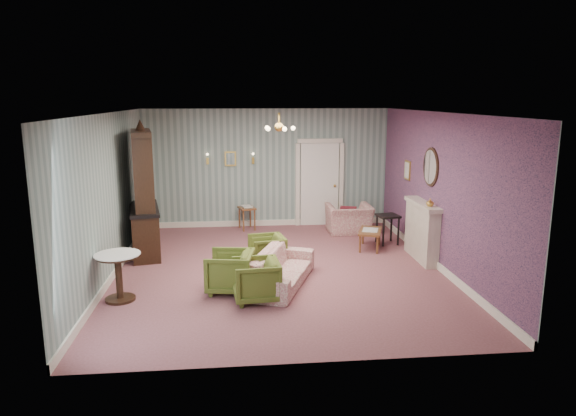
{
  "coord_description": "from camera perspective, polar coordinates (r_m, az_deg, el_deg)",
  "views": [
    {
      "loc": [
        -0.78,
        -9.25,
        3.17
      ],
      "look_at": [
        0.2,
        0.4,
        1.1
      ],
      "focal_mm": 32.51,
      "sensor_mm": 36.0,
      "label": 1
    }
  ],
  "objects": [
    {
      "name": "wall_front",
      "position": [
        6.06,
        1.84,
        -4.47
      ],
      "size": [
        6.0,
        0.0,
        6.0
      ],
      "primitive_type": "plane",
      "rotation": [
        -1.57,
        0.0,
        0.0
      ],
      "color": "slate",
      "rests_on": "ground"
    },
    {
      "name": "burgundy_cushion",
      "position": [
        12.27,
        6.62,
        -0.7
      ],
      "size": [
        0.41,
        0.28,
        0.39
      ],
      "primitive_type": "cube",
      "rotation": [
        0.17,
        0.0,
        -0.35
      ],
      "color": "maroon",
      "rests_on": "wingback_chair"
    },
    {
      "name": "wingback_chair",
      "position": [
        12.43,
        6.69,
        -0.68
      ],
      "size": [
        1.03,
        0.67,
        0.9
      ],
      "primitive_type": "imported",
      "rotation": [
        0.0,
        0.0,
        3.14
      ],
      "color": "#973D4B",
      "rests_on": "floor"
    },
    {
      "name": "sconce_right",
      "position": [
        12.79,
        -3.84,
        5.41
      ],
      "size": [
        0.16,
        0.12,
        0.3
      ],
      "primitive_type": null,
      "color": "gold",
      "rests_on": "wall_back"
    },
    {
      "name": "olive_chair_b",
      "position": [
        8.72,
        -6.38,
        -6.71
      ],
      "size": [
        0.8,
        0.83,
        0.75
      ],
      "primitive_type": "imported",
      "rotation": [
        0.0,
        0.0,
        -1.74
      ],
      "color": "#546122",
      "rests_on": "floor"
    },
    {
      "name": "coffee_table",
      "position": [
        11.25,
        8.95,
        -3.39
      ],
      "size": [
        0.68,
        0.91,
        0.41
      ],
      "primitive_type": null,
      "rotation": [
        0.0,
        0.0,
        -0.33
      ],
      "color": "brown",
      "rests_on": "floor"
    },
    {
      "name": "floor",
      "position": [
        9.81,
        -0.93,
        -6.81
      ],
      "size": [
        7.0,
        7.0,
        0.0
      ],
      "primitive_type": "plane",
      "color": "#864E54",
      "rests_on": "ground"
    },
    {
      "name": "gilt_mirror_back",
      "position": [
        12.8,
        -6.32,
        5.38
      ],
      "size": [
        0.28,
        0.06,
        0.36
      ],
      "primitive_type": null,
      "color": "gold",
      "rests_on": "wall_back"
    },
    {
      "name": "olive_chair_c",
      "position": [
        9.99,
        -2.32,
        -4.51
      ],
      "size": [
        0.69,
        0.73,
        0.65
      ],
      "primitive_type": "imported",
      "rotation": [
        0.0,
        0.0,
        -1.4
      ],
      "color": "#546122",
      "rests_on": "floor"
    },
    {
      "name": "wall_back",
      "position": [
        12.89,
        -2.28,
        4.37
      ],
      "size": [
        6.0,
        0.0,
        6.0
      ],
      "primitive_type": "plane",
      "rotation": [
        1.57,
        0.0,
        0.0
      ],
      "color": "slate",
      "rests_on": "ground"
    },
    {
      "name": "wall_right",
      "position": [
        10.14,
        16.19,
        1.8
      ],
      "size": [
        0.0,
        7.0,
        7.0
      ],
      "primitive_type": "plane",
      "rotation": [
        1.57,
        0.0,
        -1.57
      ],
      "color": "slate",
      "rests_on": "ground"
    },
    {
      "name": "sconce_left",
      "position": [
        12.8,
        -8.79,
        5.31
      ],
      "size": [
        0.16,
        0.12,
        0.3
      ],
      "primitive_type": null,
      "color": "gold",
      "rests_on": "wall_back"
    },
    {
      "name": "framed_print",
      "position": [
        11.73,
        12.94,
        4.05
      ],
      "size": [
        0.04,
        0.34,
        0.42
      ],
      "primitive_type": null,
      "color": "gold",
      "rests_on": "wall_right"
    },
    {
      "name": "olive_chair_a",
      "position": [
        8.32,
        -3.53,
        -7.68
      ],
      "size": [
        0.72,
        0.76,
        0.73
      ],
      "primitive_type": "imported",
      "rotation": [
        0.0,
        0.0,
        -1.49
      ],
      "color": "#546122",
      "rests_on": "floor"
    },
    {
      "name": "chandelier",
      "position": [
        9.3,
        -0.99,
        8.71
      ],
      "size": [
        0.56,
        0.56,
        0.36
      ],
      "primitive_type": null,
      "color": "gold",
      "rests_on": "ceiling"
    },
    {
      "name": "wall_left",
      "position": [
        9.67,
        -18.97,
        1.14
      ],
      "size": [
        0.0,
        7.0,
        7.0
      ],
      "primitive_type": "plane",
      "rotation": [
        1.57,
        0.0,
        1.57
      ],
      "color": "slate",
      "rests_on": "ground"
    },
    {
      "name": "nesting_table",
      "position": [
        12.73,
        -4.51,
        -1.02
      ],
      "size": [
        0.47,
        0.54,
        0.6
      ],
      "primitive_type": null,
      "rotation": [
        0.0,
        0.0,
        0.27
      ],
      "color": "brown",
      "rests_on": "floor"
    },
    {
      "name": "fireplace",
      "position": [
        10.64,
        14.42,
        -2.44
      ],
      "size": [
        0.3,
        1.4,
        1.16
      ],
      "primitive_type": null,
      "color": "beige",
      "rests_on": "floor"
    },
    {
      "name": "oval_mirror",
      "position": [
        10.44,
        15.3,
        4.35
      ],
      "size": [
        0.04,
        0.76,
        0.84
      ],
      "primitive_type": null,
      "color": "white",
      "rests_on": "wall_right"
    },
    {
      "name": "ceiling",
      "position": [
        9.29,
        -1.0,
        10.38
      ],
      "size": [
        7.0,
        7.0,
        0.0
      ],
      "primitive_type": "plane",
      "rotation": [
        3.14,
        0.0,
        0.0
      ],
      "color": "white",
      "rests_on": "ground"
    },
    {
      "name": "wall_right_floral",
      "position": [
        10.14,
        16.11,
        1.8
      ],
      "size": [
        0.0,
        7.0,
        7.0
      ],
      "primitive_type": "plane",
      "rotation": [
        1.57,
        0.0,
        -1.57
      ],
      "color": "#AB5577",
      "rests_on": "ground"
    },
    {
      "name": "sofa_chintz",
      "position": [
        8.98,
        -0.78,
        -6.06
      ],
      "size": [
        1.22,
        2.02,
        0.76
      ],
      "primitive_type": "imported",
      "rotation": [
        0.0,
        0.0,
        1.21
      ],
      "color": "#973D4B",
      "rests_on": "floor"
    },
    {
      "name": "pedestal_table",
      "position": [
        8.72,
        -18.01,
        -7.19
      ],
      "size": [
        0.78,
        0.78,
        0.78
      ],
      "primitive_type": null,
      "rotation": [
        0.0,
        0.0,
        -0.11
      ],
      "color": "black",
      "rests_on": "floor"
    },
    {
      "name": "mantel_vase",
      "position": [
        10.12,
        15.28,
        0.58
      ],
      "size": [
        0.15,
        0.15,
        0.15
      ],
      "primitive_type": "imported",
      "color": "gold",
      "rests_on": "fireplace"
    },
    {
      "name": "side_table_black",
      "position": [
        11.62,
        10.82,
        -2.32
      ],
      "size": [
        0.5,
        0.5,
        0.66
      ],
      "primitive_type": null,
      "rotation": [
        0.0,
        0.0,
        0.15
      ],
      "color": "black",
      "rests_on": "floor"
    },
    {
      "name": "dresser",
      "position": [
        10.9,
        -15.6,
        1.94
      ],
      "size": [
        0.85,
        1.69,
        2.68
      ],
      "primitive_type": null,
      "rotation": [
        0.0,
        0.0,
        0.19
      ],
      "color": "black",
      "rests_on": "floor"
    },
    {
      "name": "door",
      "position": [
        13.05,
        3.46,
        2.81
      ],
      "size": [
        1.12,
        0.12,
        2.16
      ],
      "primitive_type": null,
      "color": "white",
      "rests_on": "floor"
    }
  ]
}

